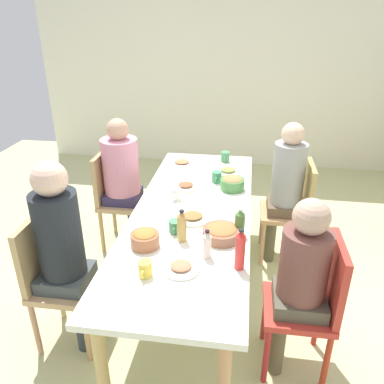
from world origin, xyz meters
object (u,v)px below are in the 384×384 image
at_px(cup_1, 217,177).
at_px(cup_3, 176,194).
at_px(plate_3, 182,163).
at_px(bottle_1, 240,223).
at_px(person_2, 122,173).
at_px(plate_0, 181,267).
at_px(cup_2, 145,269).
at_px(cup_4, 176,226).
at_px(dining_table, 192,219).
at_px(person_0, 301,273).
at_px(person_3, 62,243).
at_px(bottle_0, 207,245).
at_px(chair_2, 115,195).
at_px(plate_4, 193,217).
at_px(chair_1, 294,206).
at_px(plate_2, 186,186).
at_px(bowl_0, 221,233).
at_px(bottle_3, 240,250).
at_px(bowl_2, 232,183).
at_px(person_1, 286,183).
at_px(bottle_2, 182,226).
at_px(chair_0, 313,300).
at_px(chair_3, 54,275).
at_px(plate_1, 228,171).

relative_size(cup_1, cup_3, 1.08).
xyz_separation_m(plate_3, bottle_1, (1.18, 0.58, 0.08)).
height_order(person_2, cup_1, person_2).
height_order(plate_3, cup_3, cup_3).
relative_size(plate_0, cup_2, 1.95).
bearing_deg(cup_4, dining_table, 168.24).
relative_size(person_0, person_2, 0.95).
bearing_deg(person_3, bottle_0, 92.55).
relative_size(chair_2, plate_4, 3.65).
xyz_separation_m(chair_1, plate_2, (0.21, -0.91, 0.23)).
relative_size(bowl_0, bottle_3, 0.95).
bearing_deg(cup_2, plate_0, 114.30).
bearing_deg(person_3, plate_2, 148.57).
height_order(plate_3, cup_2, cup_2).
bearing_deg(bowl_0, bowl_2, 177.69).
xyz_separation_m(person_1, bottle_2, (0.99, -0.71, 0.10)).
distance_m(chair_0, plate_4, 0.94).
bearing_deg(plate_2, plate_4, 14.41).
bearing_deg(plate_3, bottle_2, 9.69).
height_order(dining_table, bottle_0, bottle_0).
bearing_deg(bottle_2, cup_1, 171.68).
xyz_separation_m(chair_2, person_2, (-0.00, 0.09, 0.22)).
xyz_separation_m(dining_table, chair_3, (0.59, -0.80, -0.14)).
bearing_deg(person_3, chair_1, 128.24).
relative_size(chair_0, chair_1, 1.00).
distance_m(chair_3, plate_0, 0.88).
distance_m(chair_1, person_1, 0.23).
relative_size(bowl_0, cup_4, 1.94).
bearing_deg(person_0, plate_4, -124.74).
bearing_deg(person_0, cup_3, -131.46).
xyz_separation_m(chair_1, plate_4, (0.71, -0.78, 0.23)).
bearing_deg(cup_1, person_0, 27.03).
bearing_deg(bottle_2, chair_1, 140.98).
height_order(chair_2, bottle_2, bottle_2).
distance_m(person_3, plate_3, 1.57).
distance_m(dining_table, person_0, 0.92).
bearing_deg(plate_1, plate_3, -107.88).
bearing_deg(plate_4, dining_table, -169.70).
xyz_separation_m(person_2, cup_3, (0.43, 0.56, 0.04)).
height_order(cup_1, cup_2, cup_1).
bearing_deg(bottle_0, dining_table, -163.04).
distance_m(plate_3, cup_2, 1.68).
bearing_deg(chair_2, chair_0, 53.38).
bearing_deg(chair_0, bowl_2, -152.15).
bearing_deg(person_0, bottle_2, -105.32).
bearing_deg(bottle_2, cup_2, -19.95).
bearing_deg(bottle_1, chair_1, 152.67).
xyz_separation_m(cup_2, cup_4, (-0.47, 0.08, -0.00)).
height_order(person_3, bottle_2, person_3).
bearing_deg(bowl_0, bottle_2, -76.46).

